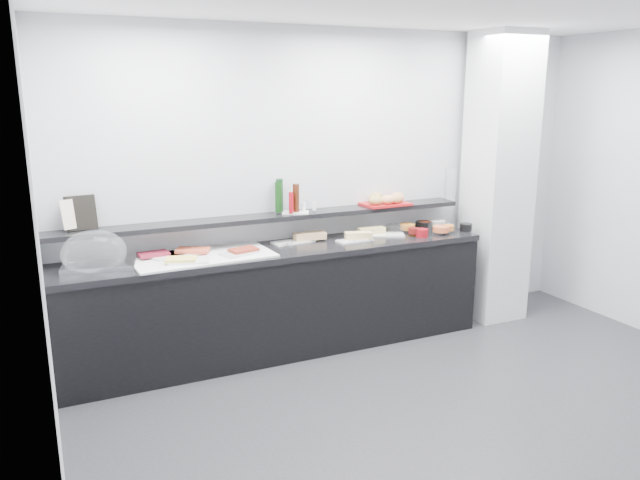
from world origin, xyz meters
name	(u,v)px	position (x,y,z in m)	size (l,w,h in m)	color
ground	(473,426)	(0.00, 0.00, 0.00)	(5.00, 5.00, 0.00)	#2D2D30
back_wall	(340,184)	(0.00, 2.00, 1.35)	(5.00, 0.02, 2.70)	silver
column	(498,179)	(1.50, 1.65, 1.35)	(0.50, 0.50, 2.70)	silver
buffet_cabinet	(281,303)	(-0.70, 1.70, 0.42)	(3.60, 0.60, 0.85)	black
counter_top	(280,251)	(-0.70, 1.70, 0.88)	(3.62, 0.62, 0.05)	black
wall_shelf	(272,217)	(-0.70, 1.88, 1.13)	(3.60, 0.25, 0.04)	black
cloche_base	(100,265)	(-2.11, 1.73, 0.92)	(0.51, 0.34, 0.04)	#B8BBC0
cloche_dome	(94,253)	(-2.15, 1.68, 1.03)	(0.46, 0.31, 0.34)	white
linen_runner	(203,257)	(-1.35, 1.67, 0.91)	(1.08, 0.51, 0.01)	white
platter_meat_a	(170,254)	(-1.58, 1.80, 0.92)	(0.34, 0.23, 0.01)	white
food_meat_a	(154,254)	(-1.71, 1.80, 0.94)	(0.23, 0.14, 0.02)	maroon
platter_salmon	(183,253)	(-1.48, 1.80, 0.92)	(0.26, 0.18, 0.01)	white
food_salmon	(193,250)	(-1.41, 1.78, 0.94)	(0.25, 0.16, 0.02)	#D8492C
platter_cheese	(189,260)	(-1.49, 1.56, 0.92)	(0.30, 0.20, 0.01)	white
food_cheese	(181,259)	(-1.55, 1.55, 0.94)	(0.22, 0.14, 0.02)	#F4DB5F
platter_meat_b	(238,254)	(-1.09, 1.60, 0.92)	(0.26, 0.17, 0.01)	silver
food_meat_b	(244,250)	(-1.04, 1.63, 0.94)	(0.22, 0.14, 0.02)	maroon
sandwich_plate_left	(293,242)	(-0.53, 1.84, 0.91)	(0.36, 0.16, 0.01)	white
sandwich_food_left	(310,236)	(-0.37, 1.83, 0.94)	(0.28, 0.11, 0.06)	tan
tongs_left	(290,243)	(-0.58, 1.76, 0.92)	(0.01, 0.01, 0.16)	#AAACB0
sandwich_plate_mid	(355,240)	(-0.02, 1.65, 0.91)	(0.32, 0.14, 0.01)	silver
sandwich_food_mid	(358,235)	(0.02, 1.67, 0.94)	(0.23, 0.09, 0.06)	#DCBD73
tongs_mid	(357,240)	(-0.03, 1.61, 0.92)	(0.01, 0.01, 0.16)	#B9BBC0
sandwich_plate_right	(382,235)	(0.30, 1.75, 0.91)	(0.39, 0.17, 0.01)	white
sandwich_food_right	(371,231)	(0.21, 1.78, 0.94)	(0.25, 0.09, 0.06)	#E8CD79
tongs_right	(374,234)	(0.22, 1.75, 0.92)	(0.01, 0.01, 0.16)	silver
bowl_glass_fruit	(397,229)	(0.48, 1.79, 0.94)	(0.19, 0.19, 0.07)	silver
fill_glass_fruit	(407,227)	(0.59, 1.78, 0.95)	(0.14, 0.14, 0.05)	orange
bowl_black_jam	(424,225)	(0.80, 1.82, 0.94)	(0.16, 0.16, 0.07)	black
fill_black_jam	(424,224)	(0.81, 1.83, 0.95)	(0.12, 0.12, 0.05)	#541B0C
bowl_glass_cream	(432,225)	(0.86, 1.78, 0.94)	(0.16, 0.16, 0.07)	white
fill_glass_cream	(437,223)	(0.94, 1.81, 0.95)	(0.16, 0.16, 0.05)	silver
bowl_red_jam	(422,233)	(0.60, 1.56, 0.94)	(0.11, 0.11, 0.07)	maroon
fill_red_jam	(414,231)	(0.55, 1.61, 0.95)	(0.10, 0.10, 0.05)	#530D0B
bowl_glass_salmon	(447,229)	(0.91, 1.61, 0.94)	(0.15, 0.15, 0.07)	white
fill_glass_salmon	(441,229)	(0.82, 1.57, 0.95)	(0.15, 0.15, 0.05)	#CF5E32
bowl_black_fruit	(466,227)	(1.10, 1.58, 0.94)	(0.11, 0.11, 0.07)	black
fill_black_fruit	(449,228)	(0.91, 1.59, 0.95)	(0.09, 0.09, 0.05)	orange
framed_print	(81,213)	(-2.20, 1.94, 1.28)	(0.22, 0.02, 0.26)	black
print_art	(74,214)	(-2.24, 1.92, 1.28)	(0.19, 0.00, 0.22)	beige
condiment_tray	(296,212)	(-0.49, 1.86, 1.16)	(0.22, 0.14, 0.01)	white
bottle_green_a	(279,197)	(-0.63, 1.91, 1.29)	(0.06, 0.06, 0.26)	#0F380F
bottle_brown	(296,198)	(-0.49, 1.86, 1.28)	(0.06, 0.06, 0.24)	#3E1A0B
bottle_green_b	(280,195)	(-0.60, 1.94, 1.30)	(0.06, 0.06, 0.28)	#0E3518
bottle_hot	(291,203)	(-0.55, 1.82, 1.25)	(0.04, 0.04, 0.18)	#A10B16
shaker_salt	(304,207)	(-0.41, 1.87, 1.20)	(0.03, 0.03, 0.07)	white
shaker_pepper	(314,206)	(-0.32, 1.86, 1.20)	(0.03, 0.03, 0.07)	silver
bread_tray	(385,204)	(0.40, 1.88, 1.16)	(0.43, 0.30, 0.02)	#AF1215
bread_roll_nw	(376,197)	(0.36, 1.97, 1.21)	(0.16, 0.10, 0.08)	#AC8642
bread_roll_ne	(397,196)	(0.56, 1.93, 1.21)	(0.13, 0.08, 0.08)	#B87E46
bread_roll_sw	(376,200)	(0.27, 1.81, 1.21)	(0.15, 0.09, 0.08)	#AB8C41
bread_roll_s	(388,200)	(0.39, 1.81, 1.21)	(0.16, 0.10, 0.08)	#D88D52
bread_roll_se	(396,199)	(0.48, 1.81, 1.21)	(0.13, 0.08, 0.08)	#B68745
bread_roll_mide	(396,198)	(0.51, 1.85, 1.21)	(0.15, 0.10, 0.08)	#D68B51
carafe	(450,184)	(1.10, 1.84, 1.30)	(0.11, 0.11, 0.30)	white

